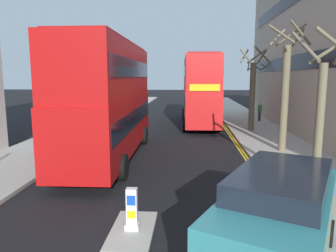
% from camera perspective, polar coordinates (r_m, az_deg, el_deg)
% --- Properties ---
extents(sidewalk_right, '(4.00, 80.00, 0.14)m').
position_cam_1_polar(sidewalk_right, '(20.24, 18.22, -2.81)').
color(sidewalk_right, '#ADA89E').
rests_on(sidewalk_right, ground).
extents(sidewalk_left, '(4.00, 80.00, 0.14)m').
position_cam_1_polar(sidewalk_left, '(21.14, -18.35, -2.32)').
color(sidewalk_left, '#ADA89E').
rests_on(sidewalk_left, ground).
extents(kerb_line_outer, '(0.10, 56.00, 0.01)m').
position_cam_1_polar(kerb_line_outer, '(17.90, 13.25, -4.31)').
color(kerb_line_outer, yellow).
rests_on(kerb_line_outer, ground).
extents(kerb_line_inner, '(0.10, 56.00, 0.01)m').
position_cam_1_polar(kerb_line_inner, '(17.88, 12.74, -4.31)').
color(kerb_line_inner, yellow).
rests_on(kerb_line_inner, ground).
extents(traffic_island, '(1.10, 2.20, 0.10)m').
position_cam_1_polar(traffic_island, '(8.77, -6.42, -18.20)').
color(traffic_island, '#ADA89E').
rests_on(traffic_island, ground).
extents(keep_left_bollard, '(0.36, 0.28, 1.11)m').
position_cam_1_polar(keep_left_bollard, '(8.53, -6.49, -14.86)').
color(keep_left_bollard, silver).
rests_on(keep_left_bollard, traffic_island).
extents(double_decker_bus_away, '(2.90, 10.84, 5.64)m').
position_cam_1_polar(double_decker_bus_away, '(15.69, -10.46, 5.11)').
color(double_decker_bus_away, '#B20F0F').
rests_on(double_decker_bus_away, ground).
extents(double_decker_bus_oncoming, '(3.02, 10.87, 5.64)m').
position_cam_1_polar(double_decker_bus_oncoming, '(26.46, 5.70, 6.74)').
color(double_decker_bus_oncoming, red).
rests_on(double_decker_bus_oncoming, ground).
extents(taxi_minivan, '(3.78, 5.14, 2.12)m').
position_cam_1_polar(taxi_minivan, '(7.18, 19.03, -16.04)').
color(taxi_minivan, teal).
rests_on(taxi_minivan, ground).
extents(pedestrian_far, '(0.34, 0.22, 1.62)m').
position_cam_1_polar(pedestrian_far, '(28.81, 16.13, 2.53)').
color(pedestrian_far, '#2D2D38').
rests_on(pedestrian_far, sidewalk_right).
extents(street_tree_near, '(1.68, 1.63, 5.55)m').
position_cam_1_polar(street_tree_near, '(33.37, 15.08, 6.64)').
color(street_tree_near, '#6B6047').
rests_on(street_tree_near, sidewalk_right).
extents(street_tree_mid, '(2.11, 2.12, 5.96)m').
position_cam_1_polar(street_tree_mid, '(23.68, 14.91, 5.99)').
color(street_tree_mid, '#6B6047').
rests_on(street_tree_mid, sidewalk_right).
extents(street_tree_far, '(2.10, 2.18, 6.58)m').
position_cam_1_polar(street_tree_far, '(17.52, 20.28, 5.83)').
color(street_tree_far, '#6B6047').
rests_on(street_tree_far, sidewalk_right).
extents(street_tree_distant, '(1.79, 1.59, 5.39)m').
position_cam_1_polar(street_tree_distant, '(11.71, 25.71, 2.10)').
color(street_tree_distant, '#6B6047').
rests_on(street_tree_distant, sidewalk_right).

